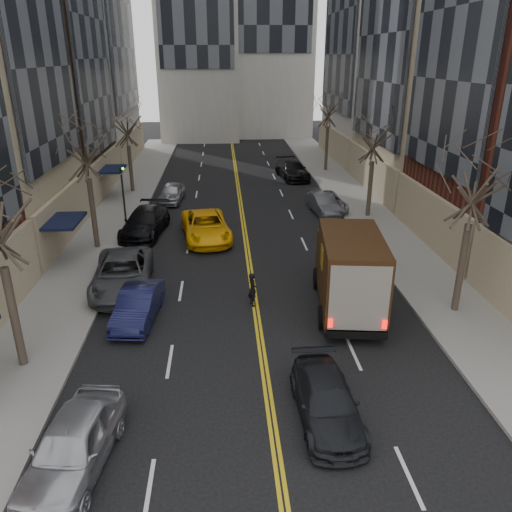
{
  "coord_description": "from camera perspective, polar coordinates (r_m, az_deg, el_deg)",
  "views": [
    {
      "loc": [
        -1.36,
        -8.01,
        10.66
      ],
      "look_at": [
        0.07,
        12.82,
        2.2
      ],
      "focal_mm": 35.0,
      "sensor_mm": 36.0,
      "label": 1
    }
  ],
  "objects": [
    {
      "name": "tree_rt_far",
      "position": [
        49.23,
        8.36,
        17.27
      ],
      "size": [
        3.2,
        3.2,
        9.11
      ],
      "color": "#382D23",
      "rests_on": "sidewalk_right"
    },
    {
      "name": "traffic_signal",
      "position": [
        31.59,
        -14.93,
        6.94
      ],
      "size": [
        0.29,
        0.26,
        4.7
      ],
      "color": "black",
      "rests_on": "sidewalk_left"
    },
    {
      "name": "sidewalk_left",
      "position": [
        37.36,
        -15.62,
        4.77
      ],
      "size": [
        4.0,
        66.0,
        0.15
      ],
      "primitive_type": "cube",
      "color": "slate",
      "rests_on": "ground"
    },
    {
      "name": "tree_lf_mid",
      "position": [
        29.26,
        -19.13,
        12.91
      ],
      "size": [
        3.2,
        3.2,
        8.91
      ],
      "color": "#382D23",
      "rests_on": "sidewalk_left"
    },
    {
      "name": "parked_lf_d",
      "position": [
        32.37,
        -12.55,
        3.81
      ],
      "size": [
        2.99,
        5.86,
        1.63
      ],
      "primitive_type": "imported",
      "rotation": [
        0.0,
        0.0,
        -0.13
      ],
      "color": "black",
      "rests_on": "ground"
    },
    {
      "name": "parked_lf_c",
      "position": [
        24.99,
        -15.01,
        -1.93
      ],
      "size": [
        3.21,
        6.12,
        1.64
      ],
      "primitive_type": "imported",
      "rotation": [
        0.0,
        0.0,
        0.08
      ],
      "color": "#474A4E",
      "rests_on": "ground"
    },
    {
      "name": "pedestrian",
      "position": [
        22.59,
        -0.4,
        -3.84
      ],
      "size": [
        0.52,
        0.66,
        1.59
      ],
      "primitive_type": "imported",
      "rotation": [
        0.0,
        0.0,
        1.84
      ],
      "color": "black",
      "rests_on": "ground"
    },
    {
      "name": "parked_lf_b",
      "position": [
        22.0,
        -13.34,
        -5.51
      ],
      "size": [
        1.88,
        4.37,
        1.4
      ],
      "primitive_type": "imported",
      "rotation": [
        0.0,
        0.0,
        -0.1
      ],
      "color": "#111337",
      "rests_on": "ground"
    },
    {
      "name": "taxi",
      "position": [
        30.94,
        -5.75,
        3.39
      ],
      "size": [
        3.49,
        6.18,
        1.63
      ],
      "primitive_type": "imported",
      "rotation": [
        0.0,
        0.0,
        0.14
      ],
      "color": "#FFB80A",
      "rests_on": "ground"
    },
    {
      "name": "ups_truck",
      "position": [
        22.23,
        10.57,
        -1.75
      ],
      "size": [
        3.32,
        6.87,
        3.63
      ],
      "rotation": [
        0.0,
        0.0,
        -0.12
      ],
      "color": "black",
      "rests_on": "ground"
    },
    {
      "name": "parked_rt_c",
      "position": [
        46.66,
        4.17,
        9.81
      ],
      "size": [
        2.98,
        5.79,
        1.61
      ],
      "primitive_type": "imported",
      "rotation": [
        0.0,
        0.0,
        0.13
      ],
      "color": "black",
      "rests_on": "ground"
    },
    {
      "name": "sidewalk_right",
      "position": [
        38.01,
        12.1,
        5.4
      ],
      "size": [
        4.0,
        66.0,
        0.15
      ],
      "primitive_type": "cube",
      "color": "slate",
      "rests_on": "ground"
    },
    {
      "name": "tree_lf_far",
      "position": [
        41.93,
        -14.65,
        15.03
      ],
      "size": [
        3.2,
        3.2,
        8.12
      ],
      "color": "#382D23",
      "rests_on": "sidewalk_left"
    },
    {
      "name": "parked_rt_b",
      "position": [
        37.06,
        8.19,
        6.16
      ],
      "size": [
        2.56,
        4.85,
        1.3
      ],
      "primitive_type": "imported",
      "rotation": [
        0.0,
        0.0,
        0.09
      ],
      "color": "#9A9CA1",
      "rests_on": "ground"
    },
    {
      "name": "parked_lf_e",
      "position": [
        39.45,
        -9.61,
        7.14
      ],
      "size": [
        2.04,
        4.29,
        1.41
      ],
      "primitive_type": "imported",
      "rotation": [
        0.0,
        0.0,
        -0.09
      ],
      "color": "#A1A4A9",
      "rests_on": "ground"
    },
    {
      "name": "tree_rt_near",
      "position": [
        21.96,
        24.04,
        9.13
      ],
      "size": [
        3.2,
        3.2,
        8.71
      ],
      "color": "#382D23",
      "rests_on": "sidewalk_right"
    },
    {
      "name": "parked_lf_a",
      "position": [
        15.36,
        -20.18,
        -19.6
      ],
      "size": [
        2.46,
        4.8,
        1.56
      ],
      "primitive_type": "imported",
      "rotation": [
        0.0,
        0.0,
        -0.14
      ],
      "color": "#AFB0B7",
      "rests_on": "ground"
    },
    {
      "name": "observer_sedan",
      "position": [
        16.3,
        8.06,
        -16.11
      ],
      "size": [
        1.95,
        4.52,
        1.3
      ],
      "rotation": [
        0.0,
        0.0,
        0.03
      ],
      "color": "black",
      "rests_on": "ground"
    },
    {
      "name": "parked_rt_a",
      "position": [
        36.3,
        7.72,
        5.89
      ],
      "size": [
        1.87,
        4.24,
        1.35
      ],
      "primitive_type": "imported",
      "rotation": [
        0.0,
        0.0,
        0.11
      ],
      "color": "#43454A",
      "rests_on": "ground"
    },
    {
      "name": "tree_rt_mid",
      "position": [
        34.83,
        13.47,
        14.07
      ],
      "size": [
        3.2,
        3.2,
        8.32
      ],
      "color": "#382D23",
      "rests_on": "sidewalk_right"
    }
  ]
}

